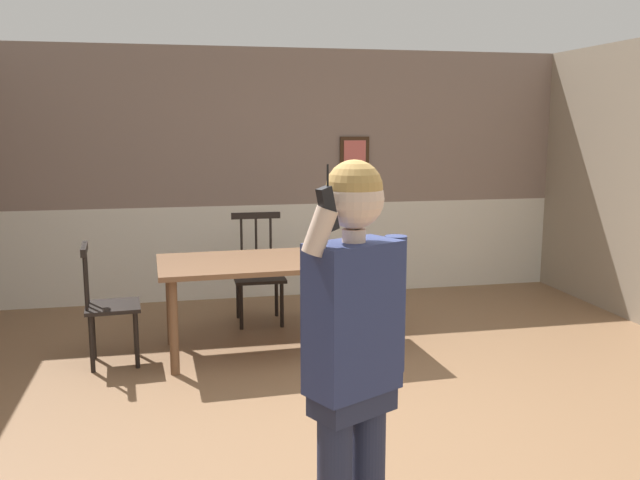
{
  "coord_description": "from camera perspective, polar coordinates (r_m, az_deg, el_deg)",
  "views": [
    {
      "loc": [
        -1.09,
        -3.69,
        1.88
      ],
      "look_at": [
        -0.37,
        -0.36,
        1.29
      ],
      "focal_mm": 37.96,
      "sensor_mm": 36.0,
      "label": 1
    }
  ],
  "objects": [
    {
      "name": "ground_plane",
      "position": [
        4.28,
        4.07,
        -16.27
      ],
      "size": [
        7.87,
        7.87,
        0.0
      ],
      "primitive_type": "plane",
      "color": "#846042"
    },
    {
      "name": "room_back_partition",
      "position": [
        7.38,
        -3.53,
        5.12
      ],
      "size": [
        6.45,
        0.17,
        2.67
      ],
      "color": "gray",
      "rests_on": "ground_plane"
    },
    {
      "name": "dining_table",
      "position": [
        5.59,
        -3.86,
        -2.48
      ],
      "size": [
        1.92,
        1.01,
        0.78
      ],
      "rotation": [
        0.0,
        0.0,
        0.04
      ],
      "color": "brown",
      "rests_on": "ground_plane"
    },
    {
      "name": "chair_near_window",
      "position": [
        5.57,
        -17.45,
        -5.26
      ],
      "size": [
        0.44,
        0.44,
        0.96
      ],
      "rotation": [
        0.0,
        0.0,
        4.79
      ],
      "color": "black",
      "rests_on": "ground_plane"
    },
    {
      "name": "chair_by_doorway",
      "position": [
        6.47,
        -5.21,
        -2.75
      ],
      "size": [
        0.48,
        0.48,
        1.04
      ],
      "rotation": [
        0.0,
        0.0,
        3.13
      ],
      "color": "black",
      "rests_on": "ground_plane"
    },
    {
      "name": "person_figure",
      "position": [
        2.68,
        2.9,
        -9.26
      ],
      "size": [
        0.47,
        0.34,
        1.75
      ],
      "rotation": [
        0.0,
        0.0,
        3.61
      ],
      "color": "#282E49",
      "rests_on": "ground_plane"
    }
  ]
}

